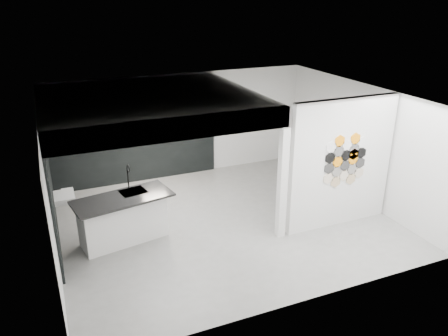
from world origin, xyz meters
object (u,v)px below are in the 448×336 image
(glass_bowl, at_px, (189,127))
(kettle, at_px, (176,128))
(kitchen_island, at_px, (123,218))
(bottle_dark, at_px, (121,134))
(stockpot, at_px, (105,136))
(wall_basin, at_px, (64,197))
(utensil_cup, at_px, (106,137))
(partition_panel, at_px, (341,164))
(glass_vase, at_px, (189,126))

(glass_bowl, bearing_deg, kettle, 180.00)
(kitchen_island, relative_size, kettle, 12.31)
(kettle, relative_size, bottle_dark, 1.05)
(stockpot, bearing_deg, wall_basin, -119.86)
(kettle, bearing_deg, wall_basin, -149.44)
(stockpot, height_order, utensil_cup, stockpot)
(partition_panel, relative_size, utensil_cup, 25.96)
(stockpot, bearing_deg, glass_vase, 0.00)
(kettle, bearing_deg, bottle_dark, 176.23)
(kitchen_island, distance_m, glass_bowl, 3.77)
(partition_panel, distance_m, glass_vase, 4.39)
(glass_bowl, height_order, utensil_cup, utensil_cup)
(partition_panel, bearing_deg, stockpot, 137.91)
(partition_panel, bearing_deg, bottle_dark, 135.12)
(glass_bowl, xyz_separation_m, utensil_cup, (-2.18, 0.00, 0.01))
(stockpot, bearing_deg, utensil_cup, 0.00)
(partition_panel, xyz_separation_m, stockpot, (-4.28, 3.87, -0.00))
(kettle, relative_size, glass_vase, 1.09)
(stockpot, xyz_separation_m, kettle, (1.84, 0.00, -0.01))
(wall_basin, height_order, kitchen_island, kitchen_island)
(wall_basin, bearing_deg, partition_panel, -18.23)
(wall_basin, distance_m, utensil_cup, 2.45)
(stockpot, xyz_separation_m, bottle_dark, (0.40, 0.00, -0.00))
(partition_panel, distance_m, wall_basin, 5.78)
(wall_basin, xyz_separation_m, kitchen_island, (1.03, -0.75, -0.33))
(bottle_dark, bearing_deg, glass_vase, 0.00)
(bottle_dark, xyz_separation_m, utensil_cup, (-0.37, 0.00, -0.02))
(partition_panel, xyz_separation_m, bottle_dark, (-3.88, 3.87, -0.00))
(partition_panel, relative_size, glass_vase, 18.51)
(utensil_cup, bearing_deg, kitchen_island, -93.67)
(glass_bowl, relative_size, utensil_cup, 1.15)
(glass_bowl, xyz_separation_m, glass_vase, (0.00, 0.00, 0.03))
(wall_basin, distance_m, stockpot, 2.44)
(wall_basin, bearing_deg, glass_vase, 31.35)
(kettle, bearing_deg, glass_bowl, -3.77)
(glass_vase, bearing_deg, stockpot, 180.00)
(utensil_cup, bearing_deg, wall_basin, -120.42)
(glass_vase, bearing_deg, glass_bowl, 0.00)
(partition_panel, relative_size, wall_basin, 4.67)
(kitchen_island, bearing_deg, kettle, 44.03)
(kettle, distance_m, utensil_cup, 1.81)
(glass_bowl, bearing_deg, glass_vase, 0.00)
(stockpot, relative_size, glass_vase, 1.28)
(partition_panel, height_order, glass_bowl, partition_panel)
(stockpot, distance_m, utensil_cup, 0.04)
(bottle_dark, bearing_deg, partition_panel, -44.88)
(kitchen_island, distance_m, stockpot, 2.95)
(partition_panel, relative_size, bottle_dark, 17.85)
(stockpot, relative_size, bottle_dark, 1.23)
(kitchen_island, bearing_deg, wall_basin, 133.36)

